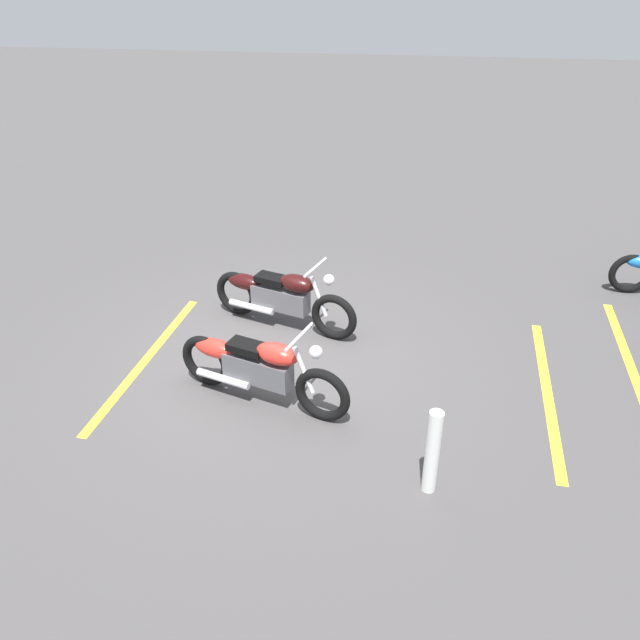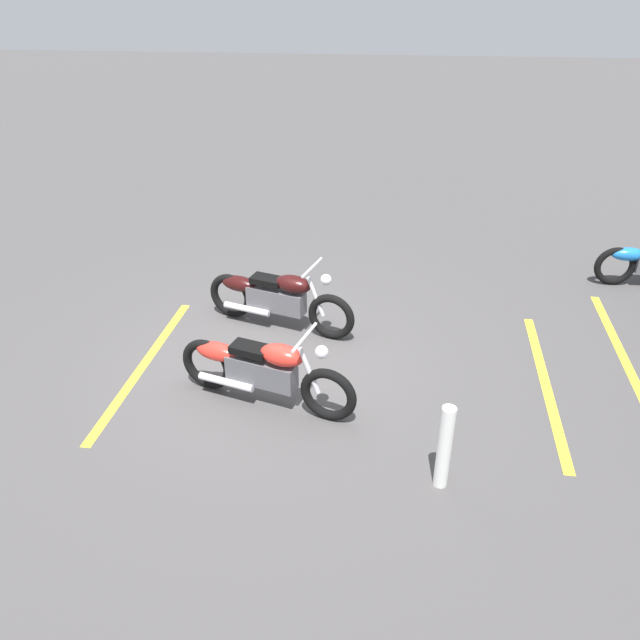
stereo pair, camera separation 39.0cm
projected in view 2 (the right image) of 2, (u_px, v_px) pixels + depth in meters
ground_plane at (270, 360)px, 8.13m from camera, size 60.00×60.00×0.00m
motorcycle_bright_foreground at (261, 369)px, 7.15m from camera, size 2.17×0.82×1.04m
motorcycle_dark_foreground at (275, 297)px, 8.66m from camera, size 2.16×0.83×1.04m
bollard_post at (444, 447)px, 5.98m from camera, size 0.14×0.14×0.95m
parking_stripe_near at (144, 364)px, 8.05m from camera, size 0.29×3.20×0.01m
parking_stripe_mid at (545, 384)px, 7.68m from camera, size 0.29×3.20×0.01m
parking_stripe_far at (621, 353)px, 8.28m from camera, size 0.29×3.20×0.01m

